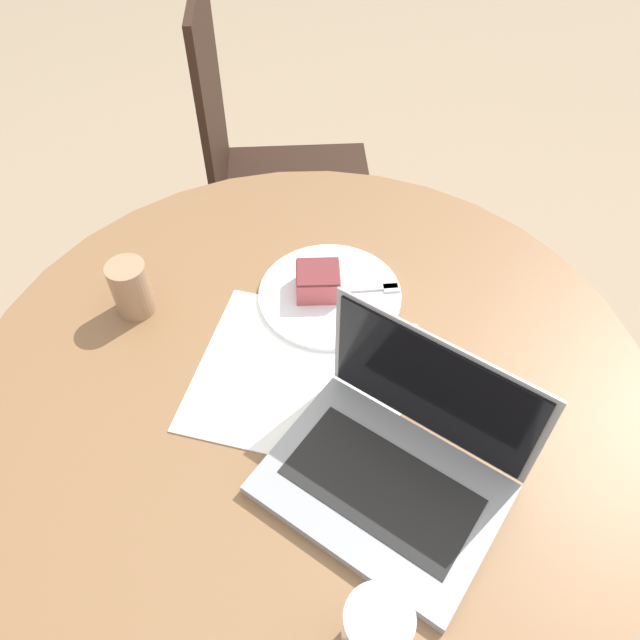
{
  "coord_description": "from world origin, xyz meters",
  "views": [
    {
      "loc": [
        0.17,
        0.55,
        1.52
      ],
      "look_at": [
        -0.04,
        -0.08,
        0.75
      ],
      "focal_mm": 35.0,
      "sensor_mm": 36.0,
      "label": 1
    }
  ],
  "objects_px": {
    "coffee_glass": "(131,288)",
    "laptop": "(394,463)",
    "chair": "(267,175)",
    "plate": "(330,295)"
  },
  "relations": [
    {
      "from": "coffee_glass",
      "to": "laptop",
      "type": "relative_size",
      "value": 0.26
    },
    {
      "from": "chair",
      "to": "laptop",
      "type": "bearing_deg",
      "value": 10.5
    },
    {
      "from": "chair",
      "to": "laptop",
      "type": "distance_m",
      "value": 1.06
    },
    {
      "from": "coffee_glass",
      "to": "laptop",
      "type": "height_order",
      "value": "laptop"
    },
    {
      "from": "chair",
      "to": "coffee_glass",
      "type": "height_order",
      "value": "chair"
    },
    {
      "from": "plate",
      "to": "laptop",
      "type": "distance_m",
      "value": 0.35
    },
    {
      "from": "plate",
      "to": "laptop",
      "type": "relative_size",
      "value": 0.64
    },
    {
      "from": "coffee_glass",
      "to": "laptop",
      "type": "bearing_deg",
      "value": 124.03
    },
    {
      "from": "laptop",
      "to": "plate",
      "type": "bearing_deg",
      "value": -41.1
    },
    {
      "from": "chair",
      "to": "coffee_glass",
      "type": "xyz_separation_m",
      "value": [
        0.38,
        0.59,
        0.27
      ]
    }
  ]
}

